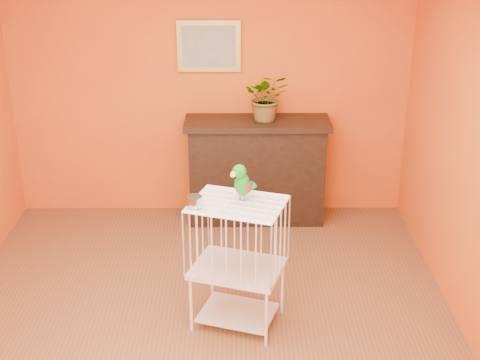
{
  "coord_description": "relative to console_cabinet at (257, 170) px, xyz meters",
  "views": [
    {
      "loc": [
        0.27,
        -4.28,
        3.02
      ],
      "look_at": [
        0.29,
        0.23,
        1.16
      ],
      "focal_mm": 50.0,
      "sensor_mm": 36.0,
      "label": 1
    }
  ],
  "objects": [
    {
      "name": "ground",
      "position": [
        -0.47,
        -2.0,
        -0.53
      ],
      "size": [
        4.5,
        4.5,
        0.0
      ],
      "primitive_type": "plane",
      "color": "brown",
      "rests_on": "ground"
    },
    {
      "name": "parrot",
      "position": [
        -0.16,
        -1.81,
        0.63
      ],
      "size": [
        0.21,
        0.23,
        0.29
      ],
      "rotation": [
        0.0,
        0.0,
        -0.71
      ],
      "color": "#59544C",
      "rests_on": "birdcage"
    },
    {
      "name": "birdcage",
      "position": [
        -0.2,
        -1.87,
        -0.0
      ],
      "size": [
        0.78,
        0.69,
        1.02
      ],
      "rotation": [
        0.0,
        0.0,
        -0.32
      ],
      "color": "white",
      "rests_on": "ground"
    },
    {
      "name": "console_cabinet",
      "position": [
        0.0,
        0.0,
        0.0
      ],
      "size": [
        1.43,
        0.51,
        1.06
      ],
      "color": "black",
      "rests_on": "ground"
    },
    {
      "name": "feed_cup",
      "position": [
        -0.5,
        -1.93,
        0.53
      ],
      "size": [
        0.11,
        0.11,
        0.08
      ],
      "primitive_type": "cylinder",
      "color": "silver",
      "rests_on": "birdcage"
    },
    {
      "name": "potted_plant",
      "position": [
        0.09,
        -0.01,
        0.71
      ],
      "size": [
        0.43,
        0.47,
        0.36
      ],
      "primitive_type": "imported",
      "rotation": [
        0.0,
        0.0,
        -0.01
      ],
      "color": "#26722D",
      "rests_on": "console_cabinet"
    },
    {
      "name": "room_shell",
      "position": [
        -0.47,
        -2.0,
        1.05
      ],
      "size": [
        4.5,
        4.5,
        4.5
      ],
      "color": "#D85E14",
      "rests_on": "ground"
    },
    {
      "name": "framed_picture",
      "position": [
        -0.47,
        0.22,
        1.22
      ],
      "size": [
        0.62,
        0.04,
        0.5
      ],
      "color": "#A28439",
      "rests_on": "room_shell"
    }
  ]
}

